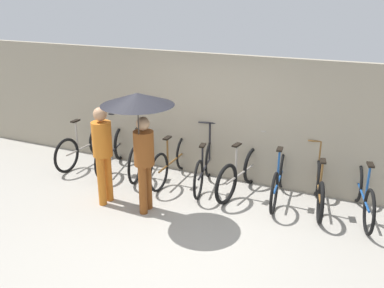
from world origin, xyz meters
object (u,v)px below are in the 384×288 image
parked_bicycle_4 (204,168)px  pedestrian_leading (103,148)px  parked_bicycle_1 (112,151)px  pedestrian_center (139,118)px  parked_bicycle_8 (363,194)px  parked_bicycle_5 (240,173)px  parked_bicycle_6 (279,179)px  parked_bicycle_7 (319,188)px  parked_bicycle_2 (143,154)px  parked_bicycle_0 (84,146)px  parked_bicycle_3 (172,161)px

parked_bicycle_4 → pedestrian_leading: bearing=124.1°
parked_bicycle_1 → pedestrian_center: bearing=-145.9°
parked_bicycle_8 → parked_bicycle_5: bearing=77.6°
parked_bicycle_5 → pedestrian_leading: 2.42m
parked_bicycle_1 → parked_bicycle_8: parked_bicycle_8 is taller
parked_bicycle_6 → parked_bicycle_7: (0.68, -0.05, -0.02)m
parked_bicycle_7 → pedestrian_leading: 3.60m
parked_bicycle_4 → parked_bicycle_8: (2.70, 0.05, 0.00)m
parked_bicycle_4 → parked_bicycle_8: size_ratio=0.94×
parked_bicycle_2 → parked_bicycle_7: 3.38m
pedestrian_leading → parked_bicycle_8: bearing=-158.0°
parked_bicycle_0 → parked_bicycle_2: size_ratio=1.00×
parked_bicycle_8 → pedestrian_center: 3.70m
parked_bicycle_6 → parked_bicycle_8: (1.35, -0.02, 0.00)m
parked_bicycle_4 → parked_bicycle_8: parked_bicycle_4 is taller
parked_bicycle_0 → parked_bicycle_3: 2.03m
parked_bicycle_8 → parked_bicycle_2: bearing=76.2°
parked_bicycle_8 → pedestrian_center: size_ratio=0.87×
parked_bicycle_1 → parked_bicycle_8: 4.73m
parked_bicycle_5 → parked_bicycle_1: bearing=99.6°
parked_bicycle_8 → pedestrian_leading: size_ratio=1.04×
parked_bicycle_0 → parked_bicycle_6: (4.05, 0.07, 0.00)m
parked_bicycle_1 → parked_bicycle_2: (0.68, 0.09, 0.01)m
parked_bicycle_3 → parked_bicycle_5: size_ratio=1.08×
parked_bicycle_1 → pedestrian_center: (1.54, -1.38, 1.24)m
parked_bicycle_3 → parked_bicycle_4: size_ratio=1.11×
parked_bicycle_8 → pedestrian_center: (-3.19, -1.40, 1.24)m
parked_bicycle_6 → pedestrian_center: bearing=121.9°
parked_bicycle_7 → pedestrian_leading: (-3.29, -1.30, 0.63)m
parked_bicycle_0 → parked_bicycle_4: size_ratio=1.07×
parked_bicycle_1 → pedestrian_leading: pedestrian_leading is taller
parked_bicycle_3 → parked_bicycle_5: parked_bicycle_5 is taller
parked_bicycle_6 → parked_bicycle_7: bearing=-99.7°
parked_bicycle_4 → parked_bicycle_5: 0.68m
parked_bicycle_2 → parked_bicycle_6: bearing=-104.8°
parked_bicycle_1 → parked_bicycle_4: (2.03, -0.02, 0.00)m
parked_bicycle_4 → parked_bicycle_6: size_ratio=0.94×
parked_bicycle_3 → parked_bicycle_4: (0.67, -0.04, -0.01)m
parked_bicycle_7 → parked_bicycle_4: bearing=78.8°
parked_bicycle_6 → pedestrian_leading: 3.01m
parked_bicycle_6 → parked_bicycle_3: bearing=85.0°
parked_bicycle_4 → parked_bicycle_8: 2.70m
parked_bicycle_6 → parked_bicycle_4: bearing=87.2°
parked_bicycle_7 → pedestrian_leading: size_ratio=0.96×
parked_bicycle_0 → pedestrian_leading: 2.02m
pedestrian_leading → parked_bicycle_6: bearing=-149.2°
parked_bicycle_7 → parked_bicycle_1: bearing=78.2°
parked_bicycle_0 → parked_bicycle_8: (5.40, 0.04, 0.00)m
parked_bicycle_7 → pedestrian_leading: pedestrian_leading is taller
parked_bicycle_1 → parked_bicycle_7: 4.06m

